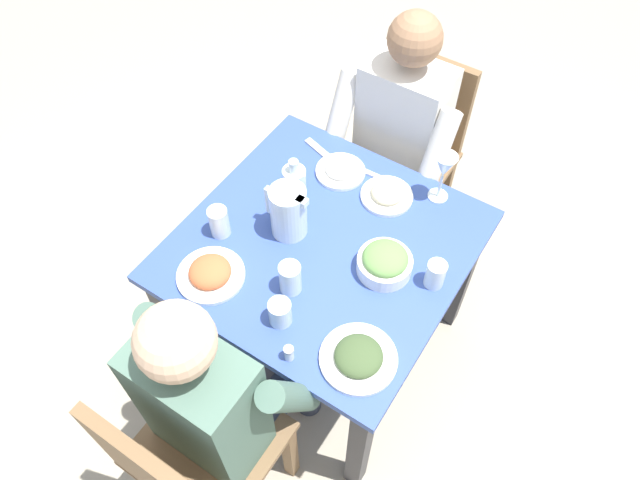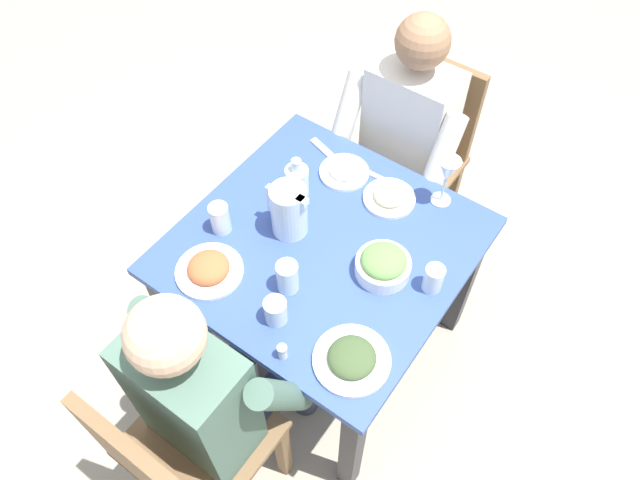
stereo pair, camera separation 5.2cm
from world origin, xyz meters
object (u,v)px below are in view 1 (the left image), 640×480
at_px(water_pitcher, 288,211).
at_px(water_glass_center, 435,274).
at_px(water_glass_far_left, 290,278).
at_px(plate_yoghurt, 341,170).
at_px(salt_shaker, 289,353).
at_px(water_glass_by_pitcher, 280,312).
at_px(wine_glass, 444,168).
at_px(salad_bowl, 385,262).
at_px(oil_carafe, 295,184).
at_px(plate_dolmas, 359,357).
at_px(plate_rice_curry, 210,273).
at_px(diner_far, 226,386).
at_px(diner_near, 389,149).
at_px(chair_far, 189,462).
at_px(dining_table, 323,263).
at_px(chair_near, 410,145).
at_px(plate_beans, 387,194).
at_px(water_glass_near_right, 219,222).

bearing_deg(water_pitcher, water_glass_center, -171.78).
bearing_deg(water_glass_far_left, plate_yoghurt, -75.68).
distance_m(water_glass_center, salt_shaker, 0.51).
xyz_separation_m(water_glass_by_pitcher, wine_glass, (-0.18, -0.69, 0.10)).
distance_m(water_glass_far_left, wine_glass, 0.63).
relative_size(salad_bowl, oil_carafe, 1.06).
bearing_deg(plate_dolmas, plate_rice_curry, 0.89).
xyz_separation_m(diner_far, plate_rice_curry, (0.24, -0.25, 0.08)).
relative_size(diner_near, water_glass_by_pitcher, 13.51).
bearing_deg(plate_yoghurt, water_glass_far_left, 104.32).
bearing_deg(chair_far, plate_yoghurt, -82.58).
distance_m(dining_table, water_pitcher, 0.25).
height_order(water_glass_far_left, oil_carafe, oil_carafe).
xyz_separation_m(chair_near, chair_far, (-0.07, 1.51, 0.00)).
height_order(diner_near, water_pitcher, diner_near).
bearing_deg(water_pitcher, diner_near, -97.30).
distance_m(chair_near, diner_near, 0.25).
bearing_deg(chair_far, plate_dolmas, -122.23).
bearing_deg(salad_bowl, chair_near, -69.93).
xyz_separation_m(diner_near, plate_beans, (-0.13, 0.27, 0.07)).
xyz_separation_m(water_glass_near_right, water_glass_far_left, (-0.32, 0.05, 0.00)).
bearing_deg(salt_shaker, oil_carafe, -57.11).
relative_size(chair_far, water_glass_by_pitcher, 10.14).
height_order(chair_far, diner_far, diner_far).
distance_m(diner_far, plate_rice_curry, 0.36).
distance_m(water_glass_center, oil_carafe, 0.57).
height_order(dining_table, chair_far, chair_far).
relative_size(water_pitcher, water_glass_far_left, 1.68).
distance_m(water_glass_by_pitcher, oil_carafe, 0.50).
height_order(dining_table, water_glass_far_left, water_glass_far_left).
xyz_separation_m(plate_beans, water_glass_center, (-0.29, 0.23, 0.03)).
distance_m(diner_near, plate_dolmas, 0.92).
distance_m(plate_rice_curry, plate_yoghurt, 0.61).
distance_m(plate_beans, oil_carafe, 0.32).
xyz_separation_m(dining_table, plate_yoghurt, (0.12, -0.29, 0.13)).
bearing_deg(chair_far, water_pitcher, -78.95).
distance_m(diner_near, plate_beans, 0.30).
bearing_deg(plate_rice_curry, water_glass_center, -148.95).
xyz_separation_m(water_pitcher, plate_beans, (-0.20, -0.30, -0.08)).
bearing_deg(salt_shaker, water_glass_by_pitcher, -43.57).
distance_m(water_pitcher, wine_glass, 0.53).
bearing_deg(water_glass_by_pitcher, dining_table, -81.24).
bearing_deg(salad_bowl, water_pitcher, 5.26).
relative_size(salad_bowl, salt_shaker, 3.24).
relative_size(dining_table, salt_shaker, 16.62).
height_order(water_pitcher, salt_shaker, water_pitcher).
distance_m(plate_yoghurt, water_glass_by_pitcher, 0.63).
distance_m(chair_near, diner_far, 1.31).
height_order(diner_near, plate_yoghurt, diner_near).
relative_size(plate_yoghurt, salt_shaker, 3.30).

